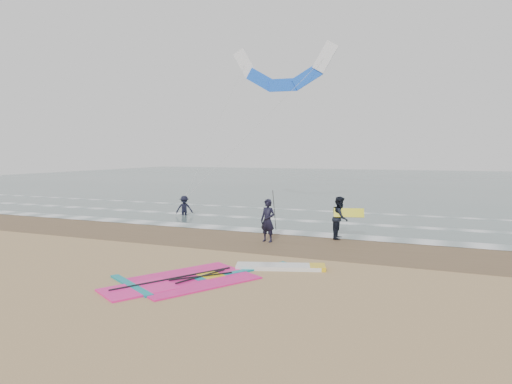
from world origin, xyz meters
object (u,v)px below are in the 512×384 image
at_px(person_standing, 268,221).
at_px(person_wading, 184,203).
at_px(person_walking, 340,218).
at_px(surf_kite, 283,73).
at_px(windsurf_rig, 217,276).

height_order(person_standing, person_wading, person_standing).
height_order(person_walking, person_wading, person_walking).
relative_size(person_walking, person_wading, 1.21).
bearing_deg(surf_kite, windsurf_rig, -78.15).
bearing_deg(person_walking, person_wading, 67.41).
height_order(person_wading, surf_kite, surf_kite).
xyz_separation_m(windsurf_rig, person_wading, (-7.97, 11.29, 0.74)).
xyz_separation_m(windsurf_rig, person_walking, (2.20, 7.58, 0.90)).
height_order(person_walking, surf_kite, surf_kite).
bearing_deg(surf_kite, person_walking, -56.54).
bearing_deg(windsurf_rig, person_walking, 73.82).
relative_size(person_standing, person_walking, 0.98).
height_order(person_standing, person_walking, person_walking).
distance_m(person_walking, surf_kite, 12.82).
bearing_deg(person_wading, person_standing, -73.76).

